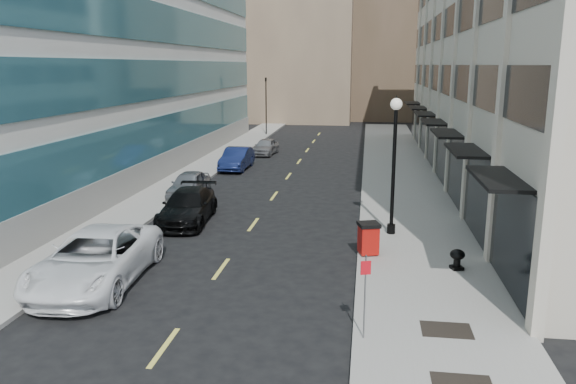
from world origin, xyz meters
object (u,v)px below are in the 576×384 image
(car_silver_sedan, at_px, (189,184))
(lamppost, at_px, (394,154))
(sign_post, at_px, (365,285))
(car_grey_sedan, at_px, (266,147))
(car_blue_sedan, at_px, (237,159))
(car_white_van, at_px, (96,259))
(traffic_signal, at_px, (266,81))
(trash_bin, at_px, (368,237))
(urn_planter, at_px, (457,257))
(car_black_pickup, at_px, (188,206))

(car_silver_sedan, distance_m, lamppost, 13.13)
(lamppost, height_order, sign_post, lamppost)
(car_silver_sedan, bearing_deg, car_grey_sedan, 83.96)
(car_blue_sedan, distance_m, sign_post, 26.72)
(car_white_van, height_order, car_grey_sedan, car_white_van)
(lamppost, distance_m, sign_post, 10.25)
(traffic_signal, relative_size, car_grey_sedan, 1.74)
(traffic_signal, bearing_deg, sign_post, -76.51)
(trash_bin, bearing_deg, urn_planter, -37.33)
(urn_planter, bearing_deg, traffic_signal, 109.78)
(trash_bin, xyz_separation_m, lamppost, (1.00, 2.97, 2.86))
(car_white_van, bearing_deg, traffic_signal, 88.98)
(car_white_van, relative_size, sign_post, 2.76)
(traffic_signal, xyz_separation_m, car_white_van, (1.62, -42.00, -4.81))
(car_black_pickup, relative_size, urn_planter, 7.12)
(car_blue_sedan, distance_m, lamppost, 18.53)
(car_black_pickup, height_order, sign_post, sign_post)
(car_black_pickup, bearing_deg, lamppost, -10.37)
(car_white_van, bearing_deg, car_grey_sedan, 85.42)
(car_silver_sedan, relative_size, trash_bin, 3.34)
(traffic_signal, relative_size, urn_planter, 9.32)
(car_silver_sedan, relative_size, car_grey_sedan, 1.06)
(traffic_signal, bearing_deg, car_white_van, -87.80)
(car_white_van, xyz_separation_m, sign_post, (9.18, -3.01, 0.77))
(car_grey_sedan, bearing_deg, sign_post, -70.56)
(trash_bin, bearing_deg, car_white_van, -173.08)
(car_white_van, xyz_separation_m, car_black_pickup, (0.68, 8.00, -0.14))
(urn_planter, bearing_deg, sign_post, -119.66)
(car_grey_sedan, height_order, trash_bin, trash_bin)
(car_grey_sedan, bearing_deg, car_blue_sedan, -92.44)
(car_white_van, xyz_separation_m, lamppost, (10.28, 6.98, 2.78))
(car_silver_sedan, xyz_separation_m, urn_planter, (13.40, -10.36, -0.12))
(traffic_signal, bearing_deg, car_black_pickup, -86.13)
(car_black_pickup, height_order, urn_planter, car_black_pickup)
(lamppost, bearing_deg, car_silver_sedan, 151.17)
(car_silver_sedan, relative_size, lamppost, 0.71)
(car_black_pickup, xyz_separation_m, car_blue_sedan, (-0.86, 14.00, 0.01))
(car_blue_sedan, height_order, urn_planter, car_blue_sedan)
(car_blue_sedan, relative_size, sign_post, 2.00)
(car_blue_sedan, distance_m, car_grey_sedan, 7.05)
(lamppost, bearing_deg, traffic_signal, 108.77)
(car_silver_sedan, distance_m, trash_bin, 13.70)
(lamppost, relative_size, urn_planter, 8.07)
(trash_bin, bearing_deg, lamppost, 54.97)
(car_grey_sedan, xyz_separation_m, lamppost, (9.60, -22.02, 3.01))
(car_silver_sedan, xyz_separation_m, car_grey_sedan, (1.60, 15.85, -0.04))
(car_grey_sedan, bearing_deg, car_silver_sedan, -91.19)
(sign_post, relative_size, urn_planter, 3.17)
(car_black_pickup, bearing_deg, car_silver_sedan, 102.95)
(traffic_signal, distance_m, trash_bin, 39.82)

